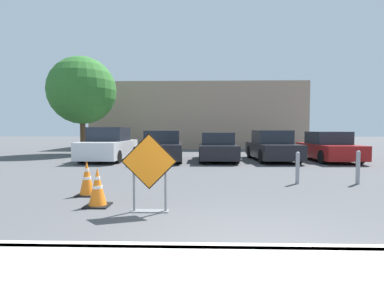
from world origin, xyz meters
name	(u,v)px	position (x,y,z in m)	size (l,w,h in m)	color
ground_plane	(217,163)	(0.00, 10.00, 0.00)	(96.00, 96.00, 0.00)	#4C4C4F
curb_lip	(260,252)	(0.00, 0.00, 0.07)	(23.47, 0.20, 0.14)	beige
road_closed_sign	(149,169)	(-1.68, 1.93, 0.82)	(1.05, 0.20, 1.48)	black
traffic_cone_nearest	(97,188)	(-2.81, 2.34, 0.38)	(0.48, 0.48, 0.78)	black
traffic_cone_second	(87,178)	(-3.39, 3.31, 0.40)	(0.46, 0.46, 0.82)	black
parked_car_nearest	(109,145)	(-5.30, 11.16, 0.74)	(2.00, 4.29, 1.64)	silver
parked_car_second	(162,147)	(-2.60, 10.97, 0.67)	(2.13, 4.14, 1.48)	black
parked_car_third	(217,148)	(0.10, 11.21, 0.64)	(1.82, 4.08, 1.39)	black
parked_car_fourth	(272,147)	(2.80, 11.29, 0.68)	(2.01, 4.31, 1.49)	black
parked_car_fifth	(328,148)	(5.50, 11.15, 0.65)	(1.97, 4.06, 1.43)	maroon
bollard_nearest	(298,167)	(2.04, 4.97, 0.48)	(0.12, 0.12, 0.92)	gray
bollard_second	(358,166)	(3.73, 4.97, 0.50)	(0.12, 0.12, 0.95)	gray
building_facade_backdrop	(198,117)	(-0.95, 21.84, 2.61)	(16.94, 5.00, 5.22)	gray
street_tree_behind_lot	(82,91)	(-8.04, 14.76, 3.92)	(4.12, 4.12, 5.99)	#513823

